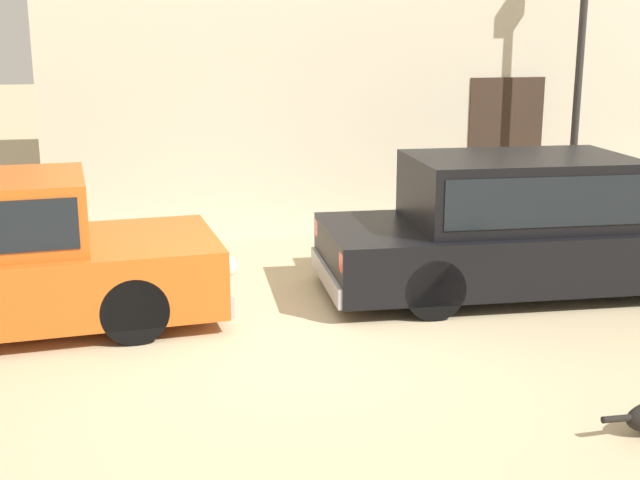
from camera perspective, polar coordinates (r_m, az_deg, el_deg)
ground_plane at (r=7.58m, az=-2.33°, el=-7.12°), size 80.00×80.00×0.00m
parked_sedan_second at (r=9.23m, az=13.93°, el=1.08°), size 4.77×1.94×1.46m
street_lamp at (r=11.79m, az=17.27°, el=12.70°), size 0.22×0.22×4.08m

